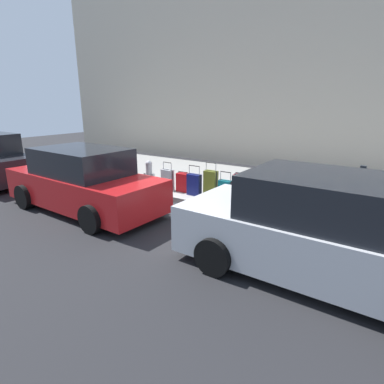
% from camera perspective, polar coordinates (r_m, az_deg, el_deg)
% --- Properties ---
extents(ground_plane, '(40.00, 40.00, 0.00)m').
position_cam_1_polar(ground_plane, '(8.75, -2.06, -2.12)').
color(ground_plane, black).
extents(sidewalk_curb, '(18.00, 5.00, 0.14)m').
position_cam_1_polar(sidewalk_curb, '(10.78, 5.74, 1.70)').
color(sidewalk_curb, gray).
rests_on(sidewalk_curb, ground_plane).
extents(building_facade_sidewalk_side, '(24.00, 3.00, 9.57)m').
position_cam_1_polar(building_facade_sidewalk_side, '(15.33, 16.28, 23.20)').
color(building_facade_sidewalk_side, '#B2A893').
rests_on(building_facade_sidewalk_side, ground_plane).
extents(suitcase_red_0, '(0.45, 0.25, 1.09)m').
position_cam_1_polar(suitcase_red_0, '(7.77, 19.65, -1.40)').
color(suitcase_red_0, red).
rests_on(suitcase_red_0, sidewalk_curb).
extents(suitcase_silver_1, '(0.42, 0.27, 0.79)m').
position_cam_1_polar(suitcase_silver_1, '(7.89, 15.95, -0.93)').
color(suitcase_silver_1, '#9EA0A8').
rests_on(suitcase_silver_1, sidewalk_curb).
extents(suitcase_black_2, '(0.48, 0.25, 0.75)m').
position_cam_1_polar(suitcase_black_2, '(8.10, 12.42, -0.40)').
color(suitcase_black_2, black).
rests_on(suitcase_black_2, sidewalk_curb).
extents(suitcase_maroon_3, '(0.45, 0.28, 0.83)m').
position_cam_1_polar(suitcase_maroon_3, '(8.34, 9.01, 0.53)').
color(suitcase_maroon_3, maroon).
rests_on(suitcase_maroon_3, sidewalk_curb).
extents(suitcase_teal_4, '(0.37, 0.19, 0.80)m').
position_cam_1_polar(suitcase_teal_4, '(8.60, 6.03, 0.35)').
color(suitcase_teal_4, '#0F606B').
rests_on(suitcase_teal_4, sidewalk_curb).
extents(suitcase_olive_5, '(0.37, 0.22, 1.00)m').
position_cam_1_polar(suitcase_olive_5, '(8.79, 3.41, 1.47)').
color(suitcase_olive_5, '#59601E').
rests_on(suitcase_olive_5, sidewalk_curb).
extents(suitcase_navy_6, '(0.41, 0.20, 0.87)m').
position_cam_1_polar(suitcase_navy_6, '(8.97, 0.40, 1.34)').
color(suitcase_navy_6, navy).
rests_on(suitcase_navy_6, sidewalk_curb).
extents(suitcase_red_7, '(0.39, 0.25, 0.61)m').
position_cam_1_polar(suitcase_red_7, '(9.36, -1.62, 1.77)').
color(suitcase_red_7, red).
rests_on(suitcase_red_7, sidewalk_curb).
extents(suitcase_silver_8, '(0.38, 0.21, 0.87)m').
position_cam_1_polar(suitcase_silver_8, '(9.52, -4.45, 2.22)').
color(suitcase_silver_8, '#9EA0A8').
rests_on(suitcase_silver_8, sidewalk_curb).
extents(fire_hydrant, '(0.39, 0.21, 0.82)m').
position_cam_1_polar(fire_hydrant, '(10.05, -7.81, 3.50)').
color(fire_hydrant, '#99999E').
rests_on(fire_hydrant, sidewalk_curb).
extents(bollard_post, '(0.13, 0.13, 0.75)m').
position_cam_1_polar(bollard_post, '(10.38, -11.00, 3.46)').
color(bollard_post, brown).
rests_on(bollard_post, sidewalk_curb).
extents(parking_meter, '(0.12, 0.09, 1.27)m').
position_cam_1_polar(parking_meter, '(7.79, 28.28, 1.02)').
color(parking_meter, slate).
rests_on(parking_meter, sidewalk_curb).
extents(parked_car_silver_0, '(4.71, 2.21, 1.68)m').
position_cam_1_polar(parked_car_silver_0, '(5.36, 23.01, -6.61)').
color(parked_car_silver_0, '#B2B5BA').
rests_on(parked_car_silver_0, ground_plane).
extents(parked_car_red_1, '(4.57, 2.07, 1.62)m').
position_cam_1_polar(parked_car_red_1, '(8.51, -19.11, 1.76)').
color(parked_car_red_1, '#AD1619').
rests_on(parked_car_red_1, ground_plane).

